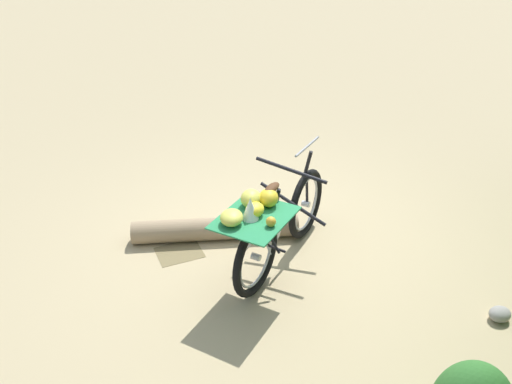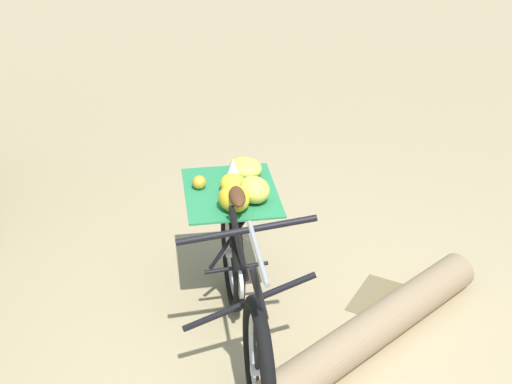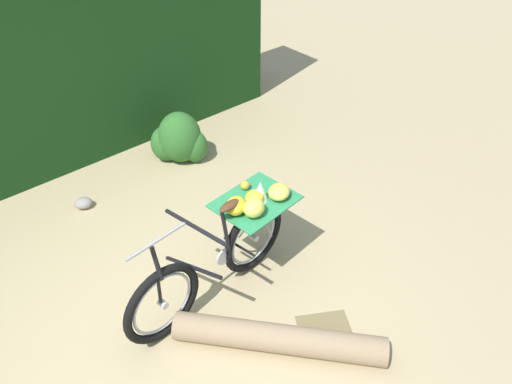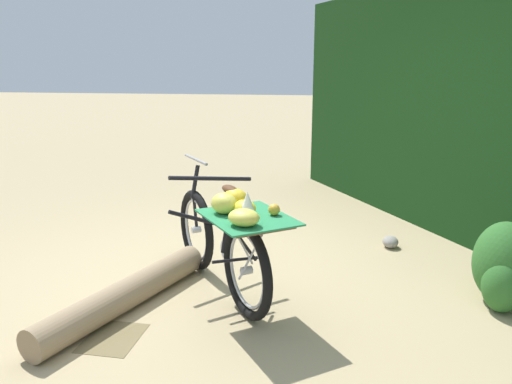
% 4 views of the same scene
% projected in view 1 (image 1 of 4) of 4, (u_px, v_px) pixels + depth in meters
% --- Properties ---
extents(ground_plane, '(60.00, 60.00, 0.00)m').
position_uv_depth(ground_plane, '(291.00, 242.00, 5.34)').
color(ground_plane, tan).
extents(bicycle, '(1.60, 1.32, 1.03)m').
position_uv_depth(bicycle, '(276.00, 223.00, 4.72)').
color(bicycle, black).
rests_on(bicycle, ground_plane).
extents(fallen_log, '(1.69, 0.75, 0.23)m').
position_uv_depth(fallen_log, '(216.00, 229.00, 5.34)').
color(fallen_log, '#937A5B').
rests_on(fallen_log, ground_plane).
extents(path_stone, '(0.19, 0.16, 0.12)m').
position_uv_depth(path_stone, '(500.00, 314.00, 4.30)').
color(path_stone, gray).
rests_on(path_stone, ground_plane).
extents(leaf_litter_patch, '(0.44, 0.36, 0.01)m').
position_uv_depth(leaf_litter_patch, '(179.00, 252.00, 5.17)').
color(leaf_litter_patch, olive).
rests_on(leaf_litter_patch, ground_plane).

